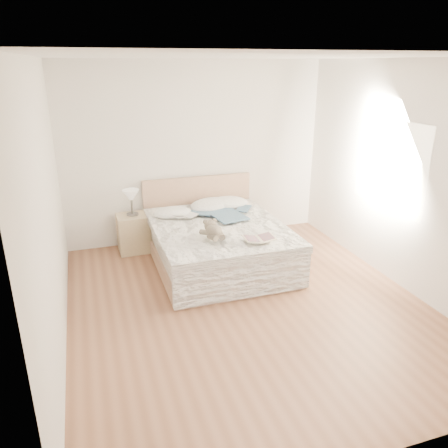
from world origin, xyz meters
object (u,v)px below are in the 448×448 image
(childrens_book, at_px, (259,239))
(table_lamp, at_px, (131,197))
(photo_book, at_px, (182,216))
(teddy_bear, at_px, (214,237))
(bed, at_px, (217,242))
(nightstand, at_px, (134,233))

(childrens_book, bearing_deg, table_lamp, 132.52)
(table_lamp, distance_m, childrens_book, 2.09)
(photo_book, relative_size, teddy_bear, 0.97)
(photo_book, xyz_separation_m, childrens_book, (0.69, -1.12, 0.00))
(table_lamp, height_order, teddy_bear, table_lamp)
(teddy_bear, bearing_deg, childrens_book, -23.90)
(bed, height_order, teddy_bear, bed)
(nightstand, xyz_separation_m, childrens_book, (1.34, -1.57, 0.35))
(teddy_bear, bearing_deg, table_lamp, 115.24)
(bed, xyz_separation_m, table_lamp, (-1.04, 0.80, 0.52))
(photo_book, height_order, teddy_bear, teddy_bear)
(table_lamp, bearing_deg, nightstand, -105.26)
(bed, distance_m, teddy_bear, 0.74)
(nightstand, height_order, childrens_book, childrens_book)
(bed, height_order, childrens_book, bed)
(nightstand, bearing_deg, table_lamp, 74.74)
(bed, height_order, table_lamp, bed)
(nightstand, xyz_separation_m, teddy_bear, (0.82, -1.39, 0.37))
(nightstand, bearing_deg, childrens_book, -49.49)
(childrens_book, bearing_deg, teddy_bear, 163.41)
(photo_book, xyz_separation_m, teddy_bear, (0.17, -0.94, 0.02))
(nightstand, relative_size, teddy_bear, 1.54)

